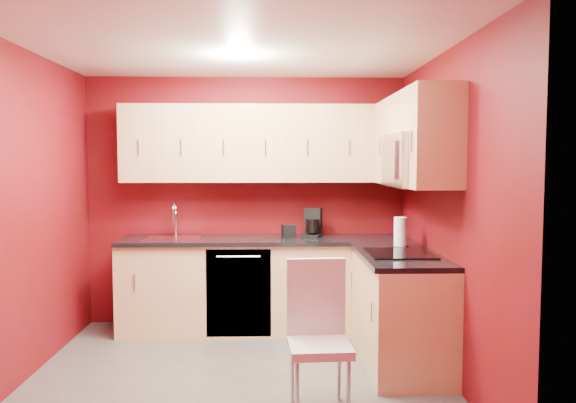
{
  "coord_description": "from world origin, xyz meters",
  "views": [
    {
      "loc": [
        0.26,
        -4.22,
        1.64
      ],
      "look_at": [
        0.4,
        0.55,
        1.31
      ],
      "focal_mm": 35.0,
      "sensor_mm": 36.0,
      "label": 1
    }
  ],
  "objects_px": {
    "microwave": "(415,160)",
    "paper_towel": "(400,232)",
    "sink": "(173,235)",
    "coffee_maker": "(312,223)",
    "dining_chair": "(319,338)",
    "napkin_holder": "(289,231)"
  },
  "relations": [
    {
      "from": "microwave",
      "to": "paper_towel",
      "type": "distance_m",
      "value": 0.73
    },
    {
      "from": "sink",
      "to": "paper_towel",
      "type": "xyz_separation_m",
      "value": [
        2.07,
        -0.63,
        0.1
      ]
    },
    {
      "from": "paper_towel",
      "to": "coffee_maker",
      "type": "bearing_deg",
      "value": 136.7
    },
    {
      "from": "coffee_maker",
      "to": "paper_towel",
      "type": "distance_m",
      "value": 0.99
    },
    {
      "from": "sink",
      "to": "coffee_maker",
      "type": "height_order",
      "value": "sink"
    },
    {
      "from": "coffee_maker",
      "to": "dining_chair",
      "type": "height_order",
      "value": "coffee_maker"
    },
    {
      "from": "coffee_maker",
      "to": "napkin_holder",
      "type": "bearing_deg",
      "value": -143.38
    },
    {
      "from": "paper_towel",
      "to": "dining_chair",
      "type": "distance_m",
      "value": 1.55
    },
    {
      "from": "napkin_holder",
      "to": "microwave",
      "type": "bearing_deg",
      "value": -45.27
    },
    {
      "from": "sink",
      "to": "dining_chair",
      "type": "bearing_deg",
      "value": -55.39
    },
    {
      "from": "microwave",
      "to": "coffee_maker",
      "type": "bearing_deg",
      "value": 125.09
    },
    {
      "from": "sink",
      "to": "dining_chair",
      "type": "relative_size",
      "value": 0.52
    },
    {
      "from": "coffee_maker",
      "to": "dining_chair",
      "type": "relative_size",
      "value": 0.28
    },
    {
      "from": "napkin_holder",
      "to": "dining_chair",
      "type": "distance_m",
      "value": 1.88
    },
    {
      "from": "microwave",
      "to": "paper_towel",
      "type": "height_order",
      "value": "microwave"
    },
    {
      "from": "napkin_holder",
      "to": "dining_chair",
      "type": "relative_size",
      "value": 0.13
    },
    {
      "from": "sink",
      "to": "dining_chair",
      "type": "height_order",
      "value": "sink"
    },
    {
      "from": "paper_towel",
      "to": "dining_chair",
      "type": "relative_size",
      "value": 0.26
    },
    {
      "from": "microwave",
      "to": "sink",
      "type": "distance_m",
      "value": 2.43
    },
    {
      "from": "microwave",
      "to": "napkin_holder",
      "type": "xyz_separation_m",
      "value": [
        -0.97,
        0.98,
        -0.69
      ]
    },
    {
      "from": "napkin_holder",
      "to": "paper_towel",
      "type": "xyz_separation_m",
      "value": [
        0.95,
        -0.6,
        0.06
      ]
    },
    {
      "from": "sink",
      "to": "coffee_maker",
      "type": "xyz_separation_m",
      "value": [
        1.35,
        0.05,
        0.11
      ]
    }
  ]
}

